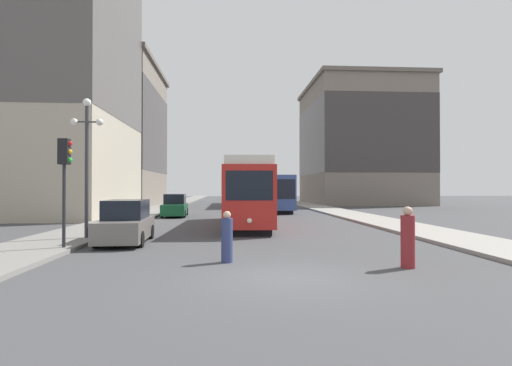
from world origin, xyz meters
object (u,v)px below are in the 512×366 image
(streetcar, at_px, (248,192))
(lamp_post_left_near, at_px, (87,147))
(parked_car_left_near, at_px, (126,223))
(parked_car_left_mid, at_px, (175,206))
(pedestrian_crossing_far, at_px, (408,239))
(traffic_light_near_left, at_px, (65,164))
(pedestrian_crossing_near, at_px, (227,238))
(transit_bus, at_px, (273,192))

(streetcar, distance_m, lamp_post_left_near, 10.19)
(parked_car_left_near, height_order, lamp_post_left_near, lamp_post_left_near)
(streetcar, bearing_deg, parked_car_left_mid, 125.55)
(parked_car_left_near, height_order, pedestrian_crossing_far, parked_car_left_near)
(parked_car_left_mid, xyz_separation_m, traffic_light_near_left, (-1.68, -17.92, 2.38))
(parked_car_left_mid, distance_m, pedestrian_crossing_far, 23.75)
(pedestrian_crossing_near, bearing_deg, streetcar, 146.85)
(streetcar, relative_size, transit_bus, 1.02)
(transit_bus, relative_size, traffic_light_near_left, 3.05)
(pedestrian_crossing_far, xyz_separation_m, lamp_post_left_near, (-11.46, 6.76, 3.29))
(parked_car_left_mid, distance_m, pedestrian_crossing_near, 20.94)
(pedestrian_crossing_near, relative_size, pedestrian_crossing_far, 0.90)
(lamp_post_left_near, bearing_deg, transit_bus, 64.27)
(transit_bus, bearing_deg, parked_car_left_near, -112.15)
(pedestrian_crossing_far, bearing_deg, pedestrian_crossing_near, 42.90)
(parked_car_left_mid, height_order, lamp_post_left_near, lamp_post_left_near)
(pedestrian_crossing_near, height_order, pedestrian_crossing_far, pedestrian_crossing_far)
(streetcar, height_order, pedestrian_crossing_far, streetcar)
(pedestrian_crossing_near, bearing_deg, parked_car_left_mid, 164.37)
(pedestrian_crossing_far, xyz_separation_m, traffic_light_near_left, (-11.25, 3.82, 2.39))
(pedestrian_crossing_near, bearing_deg, parked_car_left_near, -165.44)
(parked_car_left_near, height_order, traffic_light_near_left, traffic_light_near_left)
(parked_car_left_mid, xyz_separation_m, pedestrian_crossing_far, (9.57, -21.73, -0.01))
(pedestrian_crossing_far, relative_size, lamp_post_left_near, 0.29)
(lamp_post_left_near, bearing_deg, parked_car_left_mid, 82.77)
(parked_car_left_near, bearing_deg, pedestrian_crossing_far, -34.58)
(streetcar, xyz_separation_m, parked_car_left_mid, (-5.51, 8.27, -1.26))
(streetcar, relative_size, parked_car_left_mid, 2.47)
(pedestrian_crossing_far, bearing_deg, parked_car_left_near, 23.98)
(parked_car_left_near, distance_m, pedestrian_crossing_far, 11.29)
(traffic_light_near_left, bearing_deg, parked_car_left_near, 52.38)
(pedestrian_crossing_near, distance_m, traffic_light_near_left, 6.96)
(pedestrian_crossing_far, bearing_deg, streetcar, -17.17)
(parked_car_left_near, bearing_deg, streetcar, 51.06)
(pedestrian_crossing_near, distance_m, lamp_post_left_near, 8.96)
(streetcar, distance_m, parked_car_left_near, 9.36)
(parked_car_left_near, bearing_deg, lamp_post_left_near, 155.55)
(transit_bus, xyz_separation_m, pedestrian_crossing_near, (-4.47, -27.66, -1.20))
(pedestrian_crossing_far, height_order, traffic_light_near_left, traffic_light_near_left)
(pedestrian_crossing_near, relative_size, traffic_light_near_left, 0.40)
(pedestrian_crossing_near, height_order, traffic_light_near_left, traffic_light_near_left)
(parked_car_left_near, distance_m, parked_car_left_mid, 15.73)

